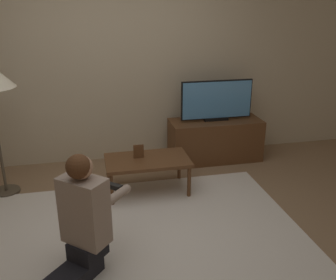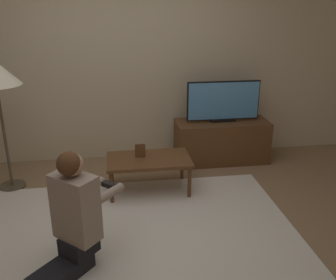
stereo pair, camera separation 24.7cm
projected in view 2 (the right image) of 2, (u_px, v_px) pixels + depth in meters
ground_plane at (132, 240)px, 3.27m from camera, size 10.00×10.00×0.00m
wall_back at (120, 58)px, 4.60m from camera, size 10.00×0.06×2.60m
rug at (132, 239)px, 3.26m from camera, size 2.96×2.16×0.02m
tv_stand at (221, 141)px, 4.80m from camera, size 1.17×0.46×0.53m
tv at (223, 101)px, 4.62m from camera, size 0.92×0.08×0.51m
coffee_table at (149, 162)px, 3.99m from camera, size 0.89×0.51×0.39m
person_kneeling at (74, 215)px, 2.77m from camera, size 0.74×0.79×0.96m
picture_frame at (140, 151)px, 3.97m from camera, size 0.11×0.01×0.15m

